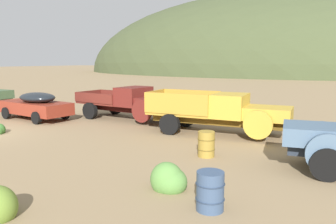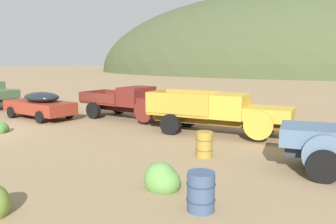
{
  "view_description": "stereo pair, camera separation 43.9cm",
  "coord_description": "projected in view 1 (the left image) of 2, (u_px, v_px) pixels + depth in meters",
  "views": [
    {
      "loc": [
        15.65,
        -8.17,
        3.4
      ],
      "look_at": [
        8.14,
        3.83,
        1.22
      ],
      "focal_mm": 36.19,
      "sensor_mm": 36.0,
      "label": 1
    },
    {
      "loc": [
        16.02,
        -7.93,
        3.4
      ],
      "look_at": [
        8.14,
        3.83,
        1.22
      ],
      "focal_mm": 36.19,
      "sensor_mm": 36.0,
      "label": 2
    }
  ],
  "objects": [
    {
      "name": "car_rust_red",
      "position": [
        33.0,
        105.0,
        19.64
      ],
      "size": [
        5.06,
        2.23,
        1.57
      ],
      "rotation": [
        0.0,
        0.0,
        3.1
      ],
      "color": "maroon",
      "rests_on": "ground"
    },
    {
      "name": "truck_faded_yellow",
      "position": [
        225.0,
        112.0,
        15.45
      ],
      "size": [
        6.69,
        2.95,
        1.91
      ],
      "rotation": [
        0.0,
        0.0,
        0.13
      ],
      "color": "brown",
      "rests_on": "ground"
    },
    {
      "name": "truck_oxblood",
      "position": [
        133.0,
        102.0,
        19.3
      ],
      "size": [
        6.12,
        2.47,
        1.89
      ],
      "rotation": [
        0.0,
        0.0,
        -0.01
      ],
      "color": "black",
      "rests_on": "ground"
    },
    {
      "name": "oil_drum_by_truck",
      "position": [
        210.0,
        191.0,
        7.69
      ],
      "size": [
        0.67,
        0.67,
        0.91
      ],
      "color": "#384C6B",
      "rests_on": "ground"
    },
    {
      "name": "oil_drum_foreground",
      "position": [
        206.0,
        144.0,
        11.99
      ],
      "size": [
        0.63,
        0.63,
        0.91
      ],
      "color": "olive",
      "rests_on": "ground"
    },
    {
      "name": "bush_front_right",
      "position": [
        168.0,
        181.0,
        8.99
      ],
      "size": [
        1.01,
        0.87,
        0.95
      ],
      "color": "#5B8E42",
      "rests_on": "ground"
    },
    {
      "name": "hill_center",
      "position": [
        257.0,
        73.0,
        88.56
      ],
      "size": [
        102.44,
        58.19,
        40.21
      ],
      "primitive_type": "ellipsoid",
      "color": "#424C2D",
      "rests_on": "ground"
    }
  ]
}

